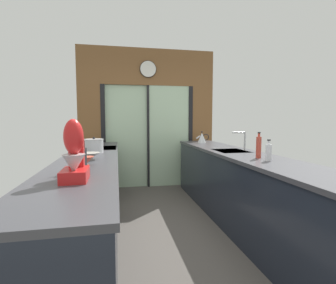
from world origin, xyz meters
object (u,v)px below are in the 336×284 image
Objects in this scene: kettle at (202,138)px; knife_block at (81,160)px; soap_bottle_near at (269,152)px; mixing_bowl_far at (100,142)px; stand_mixer at (75,157)px; soap_bottle_far at (259,147)px; stock_pot at (94,146)px; mixing_bowl_near at (85,161)px; mixing_bowl_mid at (89,156)px; oven_range at (97,179)px.

knife_block is at bearing -128.22° from kettle.
kettle is at bearing 89.94° from soap_bottle_near.
knife_block reaches higher than mixing_bowl_far.
stand_mixer is at bearing -90.00° from mixing_bowl_far.
soap_bottle_near is at bearing -90.00° from soap_bottle_far.
soap_bottle_near is at bearing -29.39° from stock_pot.
soap_bottle_near reaches higher than kettle.
mixing_bowl_far is at bearing 178.54° from kettle.
mixing_bowl_far is 2.60m from stand_mixer.
knife_block is 1.21m from stock_pot.
soap_bottle_near reaches higher than mixing_bowl_far.
mixing_bowl_mid is at bearing 90.00° from mixing_bowl_near.
soap_bottle_far is at bearing -90.07° from kettle.
kettle reaches higher than mixing_bowl_mid.
knife_block is 1.09× the size of kettle.
mixing_bowl_near is (0.02, -1.48, 0.51)m from oven_range.
oven_range is 3.46× the size of knife_block.
soap_bottle_far is at bearing 3.38° from mixing_bowl_near.
mixing_bowl_far is (-0.00, 2.02, -0.00)m from mixing_bowl_near.
soap_bottle_near is at bearing -13.41° from mixing_bowl_mid.
soap_bottle_far is at bearing -24.66° from stock_pot.
stand_mixer is at bearing -124.94° from kettle.
stand_mixer reaches higher than mixing_bowl_far.
stand_mixer reaches higher than soap_bottle_near.
soap_bottle_far is at bearing 90.00° from soap_bottle_near.
stand_mixer is (0.00, -0.29, 0.06)m from knife_block.
soap_bottle_near reaches higher than oven_range.
kettle is at bearing 42.47° from mixing_bowl_mid.
stock_pot is at bearing 90.00° from mixing_bowl_mid.
mixing_bowl_far is 2.31m from knife_block.
knife_block is 1.79m from soap_bottle_near.
stand_mixer is (0.00, -0.92, 0.12)m from mixing_bowl_mid.
mixing_bowl_near reaches higher than mixing_bowl_far.
oven_range is 1.57m from mixing_bowl_near.
mixing_bowl_mid is 0.51× the size of stand_mixer.
mixing_bowl_near is 0.92m from stock_pot.
knife_block is at bearing -167.57° from soap_bottle_far.
oven_range is at bearing -91.96° from mixing_bowl_far.
soap_bottle_far is at bearing 12.43° from knife_block.
soap_bottle_near is at bearing -90.06° from kettle.
stand_mixer reaches higher than knife_block.
stock_pot is at bearing 150.61° from soap_bottle_near.
soap_bottle_near is (1.78, -1.00, 0.00)m from stock_pot.
kettle is at bearing 47.95° from mixing_bowl_near.
mixing_bowl_near is 0.71× the size of mixing_bowl_mid.
soap_bottle_far is (1.78, -0.24, 0.08)m from mixing_bowl_mid.
stand_mixer is at bearing -90.00° from mixing_bowl_mid.
oven_range is at bearing -164.69° from kettle.
oven_range is 2.45m from soap_bottle_near.
kettle is at bearing 15.31° from oven_range.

